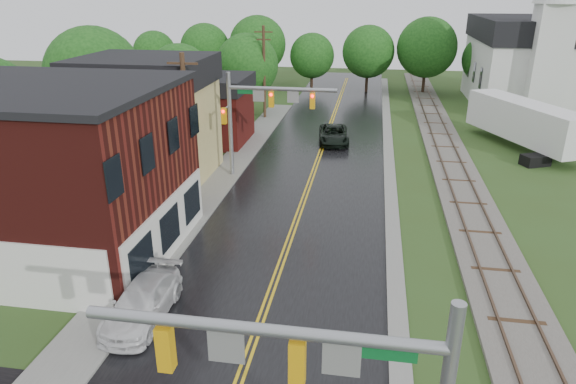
% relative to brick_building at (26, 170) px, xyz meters
% --- Properties ---
extents(main_road, '(10.00, 90.00, 0.02)m').
position_rel_brick_building_xyz_m(main_road, '(12.48, 15.00, -4.15)').
color(main_road, black).
rests_on(main_road, ground).
extents(curb_right, '(0.80, 70.00, 0.12)m').
position_rel_brick_building_xyz_m(curb_right, '(17.88, 20.00, -4.15)').
color(curb_right, gray).
rests_on(curb_right, ground).
extents(sidewalk_left, '(2.40, 50.00, 0.12)m').
position_rel_brick_building_xyz_m(sidewalk_left, '(6.28, 10.00, -4.15)').
color(sidewalk_left, gray).
rests_on(sidewalk_left, ground).
extents(brick_building, '(14.30, 10.30, 8.30)m').
position_rel_brick_building_xyz_m(brick_building, '(0.00, 0.00, 0.00)').
color(brick_building, '#4B1410').
rests_on(brick_building, ground).
extents(yellow_house, '(8.00, 7.00, 6.40)m').
position_rel_brick_building_xyz_m(yellow_house, '(1.48, 11.00, -0.95)').
color(yellow_house, tan).
rests_on(yellow_house, ground).
extents(darkred_building, '(7.00, 6.00, 4.40)m').
position_rel_brick_building_xyz_m(darkred_building, '(2.48, 20.00, -1.95)').
color(darkred_building, '#3F0F0C').
rests_on(darkred_building, ground).
extents(church, '(10.40, 18.40, 20.00)m').
position_rel_brick_building_xyz_m(church, '(32.48, 38.74, 1.68)').
color(church, silver).
rests_on(church, ground).
extents(railroad, '(3.20, 80.00, 0.30)m').
position_rel_brick_building_xyz_m(railroad, '(22.48, 20.00, -4.05)').
color(railroad, '#59544C').
rests_on(railroad, ground).
extents(traffic_signal_far, '(7.34, 0.43, 7.20)m').
position_rel_brick_building_xyz_m(traffic_signal_far, '(9.01, 12.00, 0.82)').
color(traffic_signal_far, gray).
rests_on(traffic_signal_far, ground).
extents(utility_pole_b, '(1.80, 0.28, 9.00)m').
position_rel_brick_building_xyz_m(utility_pole_b, '(5.68, 7.00, 0.57)').
color(utility_pole_b, '#382616').
rests_on(utility_pole_b, ground).
extents(utility_pole_c, '(1.80, 0.28, 9.00)m').
position_rel_brick_building_xyz_m(utility_pole_c, '(5.68, 29.00, 0.57)').
color(utility_pole_c, '#382616').
rests_on(utility_pole_c, ground).
extents(tree_left_b, '(7.60, 7.60, 9.69)m').
position_rel_brick_building_xyz_m(tree_left_b, '(-5.36, 16.90, 1.57)').
color(tree_left_b, black).
rests_on(tree_left_b, ground).
extents(tree_left_c, '(6.00, 6.00, 7.65)m').
position_rel_brick_building_xyz_m(tree_left_c, '(-1.36, 24.90, 0.36)').
color(tree_left_c, black).
rests_on(tree_left_c, ground).
extents(tree_left_e, '(6.40, 6.40, 8.16)m').
position_rel_brick_building_xyz_m(tree_left_e, '(3.64, 30.90, 0.66)').
color(tree_left_e, black).
rests_on(tree_left_e, ground).
extents(suv_dark, '(3.00, 5.49, 1.46)m').
position_rel_brick_building_xyz_m(suv_dark, '(13.28, 21.26, -3.42)').
color(suv_dark, black).
rests_on(suv_dark, ground).
extents(pickup_white, '(1.99, 4.88, 1.42)m').
position_rel_brick_building_xyz_m(pickup_white, '(7.82, -4.94, -3.44)').
color(pickup_white, silver).
rests_on(pickup_white, ground).
extents(semi_trailer, '(7.28, 11.99, 3.80)m').
position_rel_brick_building_xyz_m(semi_trailer, '(28.61, 22.22, -1.89)').
color(semi_trailer, black).
rests_on(semi_trailer, ground).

